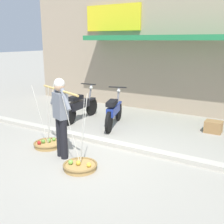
% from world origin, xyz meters
% --- Properties ---
extents(ground_plane, '(90.00, 90.00, 0.00)m').
position_xyz_m(ground_plane, '(0.00, 0.00, 0.00)').
color(ground_plane, '#9E998C').
extents(sidewalk_curb, '(20.00, 0.24, 0.10)m').
position_xyz_m(sidewalk_curb, '(0.00, 0.70, 0.05)').
color(sidewalk_curb, '#BAB4A5').
rests_on(sidewalk_curb, ground).
extents(fruit_vendor, '(1.38, 0.59, 1.70)m').
position_xyz_m(fruit_vendor, '(-0.44, -0.42, 0.98)').
color(fruit_vendor, black).
rests_on(fruit_vendor, ground).
extents(fruit_basket_left_side, '(0.67, 0.67, 1.45)m').
position_xyz_m(fruit_basket_left_side, '(-1.12, -0.15, 0.07)').
color(fruit_basket_left_side, '#B2894C').
rests_on(fruit_basket_left_side, ground).
extents(fruit_basket_right_side, '(0.67, 0.67, 1.45)m').
position_xyz_m(fruit_basket_right_side, '(0.24, -0.70, 0.07)').
color(fruit_basket_right_side, '#B2894C').
rests_on(fruit_basket_right_side, ground).
extents(motorcycle_nearest_shop, '(0.54, 1.82, 1.09)m').
position_xyz_m(motorcycle_nearest_shop, '(-1.82, 2.03, 0.45)').
color(motorcycle_nearest_shop, black).
rests_on(motorcycle_nearest_shop, ground).
extents(motorcycle_second_in_row, '(0.71, 1.76, 1.09)m').
position_xyz_m(motorcycle_second_in_row, '(-0.60, 2.01, 0.45)').
color(motorcycle_second_in_row, black).
rests_on(motorcycle_second_in_row, ground).
extents(storefront_building, '(13.00, 6.00, 4.20)m').
position_xyz_m(storefront_building, '(0.90, 6.86, 2.10)').
color(storefront_building, tan).
rests_on(storefront_building, ground).
extents(wooden_crate, '(0.44, 0.36, 0.32)m').
position_xyz_m(wooden_crate, '(1.99, 2.92, 0.16)').
color(wooden_crate, olive).
rests_on(wooden_crate, ground).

